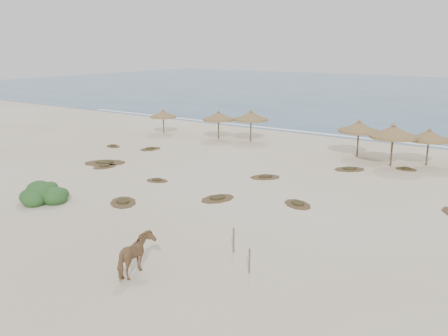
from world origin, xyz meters
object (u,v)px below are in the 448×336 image
at_px(palapa_0, 163,114).
at_px(horse, 136,256).
at_px(palapa_1, 251,116).
at_px(bush, 42,194).

relative_size(palapa_0, horse, 1.77).
relative_size(palapa_0, palapa_1, 0.99).
bearing_deg(palapa_0, palapa_1, 9.06).
bearing_deg(palapa_0, bush, -65.67).
height_order(palapa_0, bush, palapa_0).
bearing_deg(horse, palapa_0, -64.69).
xyz_separation_m(palapa_1, horse, (10.91, -25.63, -1.47)).
bearing_deg(palapa_1, bush, -89.96).
relative_size(palapa_0, bush, 1.12).
bearing_deg(bush, palapa_1, 90.04).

